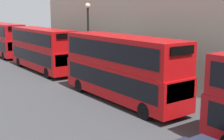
{
  "coord_description": "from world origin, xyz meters",
  "views": [
    {
      "loc": [
        -10.83,
        2.28,
        6.13
      ],
      "look_at": [
        0.48,
        18.03,
        2.35
      ],
      "focal_mm": 50.0,
      "sensor_mm": 36.0,
      "label": 1
    }
  ],
  "objects": [
    {
      "name": "bus_third_in_queue",
      "position": [
        1.6,
        31.66,
        2.35
      ],
      "size": [
        2.59,
        10.57,
        4.26
      ],
      "color": "#B20C0F",
      "rests_on": "ground"
    },
    {
      "name": "bus_second_in_queue",
      "position": [
        1.6,
        18.51,
        2.43
      ],
      "size": [
        2.59,
        10.54,
        4.42
      ],
      "color": "#B20C0F",
      "rests_on": "ground"
    },
    {
      "name": "street_lamp",
      "position": [
        3.49,
        25.82,
        4.11
      ],
      "size": [
        0.44,
        0.44,
        6.68
      ],
      "color": "black",
      "rests_on": "ground"
    },
    {
      "name": "bus_trailing",
      "position": [
        1.6,
        44.72,
        2.37
      ],
      "size": [
        2.59,
        11.08,
        4.3
      ],
      "color": "#A80F14",
      "rests_on": "ground"
    }
  ]
}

